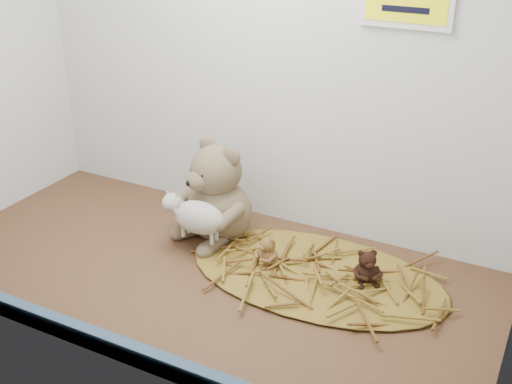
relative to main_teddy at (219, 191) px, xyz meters
The scene contains 7 objects.
alcove_shell 34.26cm from the main_teddy, 54.07° to the right, with size 120.40×60.20×90.40cm.
front_rail 45.61cm from the main_teddy, 83.95° to the right, with size 119.28×2.20×3.60cm, color #3B5771.
straw_bed 28.94cm from the main_teddy, 11.50° to the right, with size 55.68×32.33×1.08cm, color brown.
main_teddy is the anchor object (origin of this frame).
toy_lamb 8.85cm from the main_teddy, 90.00° to the right, with size 15.67×9.56×10.13cm, color #B1AF9F, non-canonical shape.
mini_teddy_tan 18.79cm from the main_teddy, 23.26° to the right, with size 5.35×5.65×6.64cm, color brown, non-canonical shape.
mini_teddy_brown 37.28cm from the main_teddy, ahead, with size 5.87×6.20×7.28cm, color black, non-canonical shape.
Camera 1 is at (62.60, -95.68, 72.95)cm, focal length 45.00 mm.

